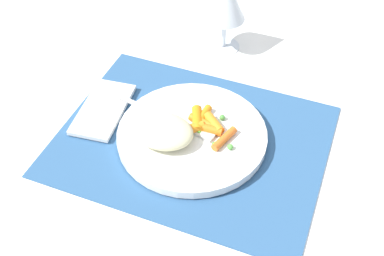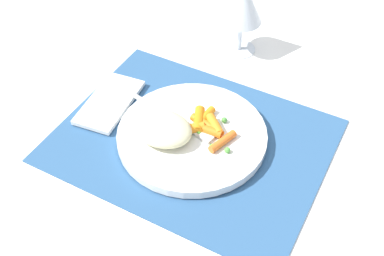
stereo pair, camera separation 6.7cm
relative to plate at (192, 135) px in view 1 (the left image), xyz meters
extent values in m
plane|color=white|center=(0.00, 0.00, -0.01)|extent=(2.40, 2.40, 0.00)
cube|color=#2D5684|center=(0.00, 0.00, -0.01)|extent=(0.44, 0.34, 0.01)
cylinder|color=white|center=(0.00, 0.00, 0.00)|extent=(0.25, 0.25, 0.02)
ellipsoid|color=beige|center=(-0.04, -0.03, 0.03)|extent=(0.10, 0.08, 0.04)
cylinder|color=orange|center=(0.01, 0.02, 0.01)|extent=(0.05, 0.02, 0.01)
cylinder|color=orange|center=(0.03, 0.01, 0.02)|extent=(0.05, 0.02, 0.01)
cylinder|color=orange|center=(0.01, 0.04, 0.01)|extent=(0.02, 0.05, 0.01)
cylinder|color=orange|center=(0.03, 0.03, 0.02)|extent=(0.04, 0.04, 0.02)
cylinder|color=orange|center=(0.00, 0.02, 0.02)|extent=(0.04, 0.06, 0.02)
cylinder|color=orange|center=(0.06, 0.00, 0.01)|extent=(0.03, 0.06, 0.01)
cylinder|color=orange|center=(0.00, 0.00, 0.02)|extent=(0.04, 0.04, 0.02)
sphere|color=#52AB32|center=(0.01, 0.00, 0.01)|extent=(0.01, 0.01, 0.01)
sphere|color=#4A983F|center=(0.04, 0.05, 0.01)|extent=(0.01, 0.01, 0.01)
sphere|color=green|center=(0.01, 0.02, 0.01)|extent=(0.01, 0.01, 0.01)
sphere|color=#57AF43|center=(0.07, -0.01, 0.01)|extent=(0.01, 0.01, 0.01)
sphere|color=#58AA46|center=(-0.01, 0.00, 0.01)|extent=(0.01, 0.01, 0.01)
sphere|color=green|center=(0.00, -0.01, 0.01)|extent=(0.01, 0.01, 0.01)
sphere|color=#47963F|center=(0.00, 0.00, 0.01)|extent=(0.01, 0.01, 0.01)
sphere|color=green|center=(0.05, -0.02, 0.01)|extent=(0.01, 0.01, 0.01)
cube|color=silver|center=(0.02, 0.00, 0.01)|extent=(0.05, 0.03, 0.01)
cube|color=silver|center=(-0.09, 0.02, 0.01)|extent=(0.17, 0.04, 0.01)
cylinder|color=silver|center=(-0.04, 0.27, -0.01)|extent=(0.07, 0.07, 0.00)
cylinder|color=silver|center=(-0.04, 0.27, 0.02)|extent=(0.01, 0.01, 0.06)
cube|color=white|center=(-0.17, 0.01, 0.00)|extent=(0.09, 0.15, 0.01)
camera|label=1|loc=(0.20, -0.52, 0.59)|focal=45.60mm
camera|label=2|loc=(0.27, -0.49, 0.59)|focal=45.60mm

